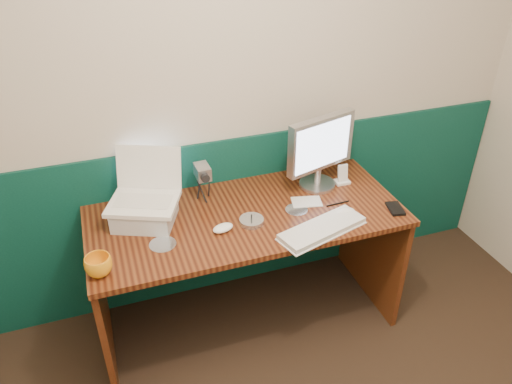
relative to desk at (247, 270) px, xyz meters
name	(u,v)px	position (x,y,z in m)	size (l,w,h in m)	color
back_wall	(226,95)	(0.02, 0.37, 0.88)	(3.50, 0.04, 2.50)	beige
wainscot	(231,215)	(0.02, 0.36, 0.12)	(3.48, 0.02, 1.00)	#07312E
desk	(247,270)	(0.00, 0.00, 0.00)	(1.60, 0.70, 0.75)	#351209
laptop_riser	(145,213)	(-0.49, 0.10, 0.42)	(0.28, 0.24, 0.10)	silver
laptop	(140,181)	(-0.49, 0.10, 0.61)	(0.33, 0.25, 0.27)	white
monitor	(319,152)	(0.46, 0.14, 0.58)	(0.41, 0.12, 0.41)	#B8B8BD
keyboard	(322,229)	(0.30, -0.26, 0.39)	(0.44, 0.15, 0.03)	silver
mouse_right	(344,212)	(0.46, -0.18, 0.39)	(0.12, 0.07, 0.04)	white
mouse_left	(223,228)	(-0.15, -0.10, 0.39)	(0.11, 0.06, 0.04)	white
mug	(99,266)	(-0.74, -0.23, 0.42)	(0.12, 0.12, 0.09)	orange
camcorder	(203,183)	(-0.17, 0.21, 0.47)	(0.09, 0.13, 0.19)	#A7A7AC
cd_spindle	(252,221)	(0.00, -0.09, 0.39)	(0.12, 0.12, 0.03)	#ACB4BC
cd_loose_a	(163,244)	(-0.45, -0.11, 0.38)	(0.13, 0.13, 0.00)	silver
cd_loose_b	(297,210)	(0.26, -0.05, 0.38)	(0.12, 0.12, 0.00)	#AEB4BE
pen	(338,203)	(0.48, -0.07, 0.38)	(0.01, 0.01, 0.13)	black
papers	(307,202)	(0.33, 0.00, 0.38)	(0.16, 0.10, 0.00)	silver
dock	(342,182)	(0.60, 0.12, 0.38)	(0.08, 0.06, 0.02)	white
music_player	(343,173)	(0.60, 0.12, 0.44)	(0.06, 0.01, 0.10)	silver
pda	(395,209)	(0.74, -0.22, 0.38)	(0.07, 0.12, 0.01)	black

